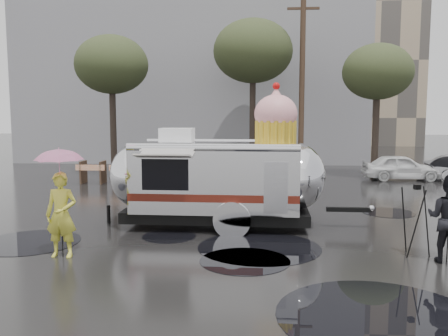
{
  "coord_description": "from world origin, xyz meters",
  "views": [
    {
      "loc": [
        0.21,
        -10.53,
        3.13
      ],
      "look_at": [
        -0.68,
        2.47,
        1.61
      ],
      "focal_mm": 38.0,
      "sensor_mm": 36.0,
      "label": 1
    }
  ],
  "objects": [
    {
      "name": "grey_building",
      "position": [
        -4.0,
        24.0,
        6.5
      ],
      "size": [
        22.0,
        12.0,
        13.0
      ],
      "primitive_type": "cube",
      "color": "slate",
      "rests_on": "ground"
    },
    {
      "name": "barricade_row",
      "position": [
        -5.55,
        9.96,
        0.52
      ],
      "size": [
        4.3,
        0.8,
        1.0
      ],
      "color": "#473323",
      "rests_on": "ground"
    },
    {
      "name": "tree_mid",
      "position": [
        0.0,
        15.0,
        6.34
      ],
      "size": [
        4.2,
        4.2,
        8.03
      ],
      "color": "#382D26",
      "rests_on": "ground"
    },
    {
      "name": "person_left",
      "position": [
        -4.0,
        -0.71,
        0.93
      ],
      "size": [
        0.68,
        0.46,
        1.86
      ],
      "primitive_type": "imported",
      "rotation": [
        0.0,
        0.0,
        -0.01
      ],
      "color": "#E3DF44",
      "rests_on": "ground"
    },
    {
      "name": "ground",
      "position": [
        0.0,
        0.0,
        0.0
      ],
      "size": [
        120.0,
        120.0,
        0.0
      ],
      "primitive_type": "plane",
      "color": "black",
      "rests_on": "ground"
    },
    {
      "name": "puddles",
      "position": [
        0.07,
        -0.63,
        0.01
      ],
      "size": [
        11.67,
        10.31,
        0.01
      ],
      "color": "black",
      "rests_on": "ground"
    },
    {
      "name": "utility_pole",
      "position": [
        2.5,
        14.0,
        4.62
      ],
      "size": [
        1.6,
        0.28,
        9.0
      ],
      "color": "#473323",
      "rests_on": "ground"
    },
    {
      "name": "tripod",
      "position": [
        3.72,
        -0.06,
        0.95
      ],
      "size": [
        0.63,
        0.63,
        1.59
      ],
      "rotation": [
        0.0,
        0.0,
        0.27
      ],
      "color": "black",
      "rests_on": "ground"
    },
    {
      "name": "tree_right",
      "position": [
        6.0,
        13.0,
        5.06
      ],
      "size": [
        3.36,
        3.36,
        6.42
      ],
      "color": "#382D26",
      "rests_on": "ground"
    },
    {
      "name": "airstream_trailer",
      "position": [
        -0.78,
        2.46,
        1.41
      ],
      "size": [
        7.48,
        2.87,
        4.03
      ],
      "rotation": [
        0.0,
        0.0,
        -0.02
      ],
      "color": "silver",
      "rests_on": "ground"
    },
    {
      "name": "tree_left",
      "position": [
        -7.0,
        13.0,
        5.48
      ],
      "size": [
        3.64,
        3.64,
        6.95
      ],
      "color": "#382D26",
      "rests_on": "ground"
    },
    {
      "name": "umbrella_pink",
      "position": [
        -4.0,
        -0.71,
        1.98
      ],
      "size": [
        1.25,
        1.25,
        2.4
      ],
      "color": "#FFA1D0",
      "rests_on": "ground"
    }
  ]
}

